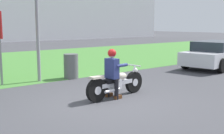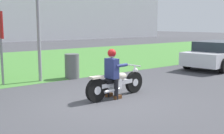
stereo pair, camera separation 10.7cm
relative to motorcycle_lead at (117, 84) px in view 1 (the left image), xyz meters
name	(u,v)px [view 1 (the left image)]	position (x,y,z in m)	size (l,w,h in m)	color
ground	(105,102)	(-0.58, -0.23, -0.39)	(120.00, 120.00, 0.00)	#424247
motorcycle_lead	(117,84)	(0.00, 0.00, 0.00)	(2.17, 0.66, 0.88)	black
rider_lead	(112,70)	(-0.17, -0.02, 0.43)	(0.58, 0.50, 1.40)	black
trash_can	(71,66)	(0.45, 3.31, 0.08)	(0.55, 0.55, 0.95)	#595E5B
car_parked	(216,54)	(7.36, 1.34, 0.27)	(4.61, 2.40, 1.28)	black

